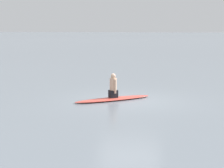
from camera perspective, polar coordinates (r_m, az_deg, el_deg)
name	(u,v)px	position (r m, az deg, el deg)	size (l,w,h in m)	color
ground_plane	(129,101)	(16.22, 2.51, -2.37)	(400.00, 400.00, 0.00)	gray
surfboard	(113,99)	(16.25, 0.17, -2.13)	(3.40, 0.62, 0.11)	#D84C3F
person_paddler	(113,87)	(16.17, 0.17, -0.38)	(0.41, 0.42, 0.98)	black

